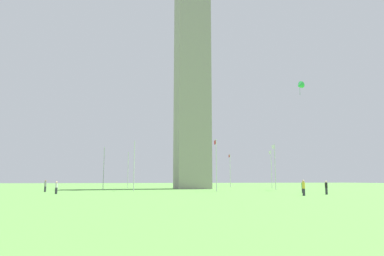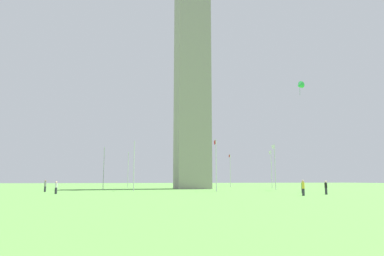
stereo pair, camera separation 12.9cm
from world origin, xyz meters
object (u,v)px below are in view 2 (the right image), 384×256
flagpole_e (104,166)px  flagpole_sw (275,165)px  person_yellow_shirt (303,188)px  person_white_shirt (56,188)px  flagpole_n (177,169)px  flagpole_ne (128,168)px  flagpole_se (134,163)px  person_green_shirt (302,187)px  flagpole_w (271,167)px  kite_green_delta (300,85)px  person_black_shirt (326,188)px  flagpole_nw (230,169)px  person_gray_shirt (45,186)px  flagpole_s (216,163)px  obelisk_monument (192,45)px

flagpole_e → flagpole_sw: bearing=-112.5°
person_yellow_shirt → flagpole_e: bearing=25.9°
flagpole_sw → person_white_shirt: (-10.04, 34.93, -3.65)m
flagpole_n → flagpole_ne: 13.37m
flagpole_se → person_white_shirt: flagpole_se is taller
person_green_shirt → person_yellow_shirt: bearing=136.3°
flagpole_se → flagpole_w: size_ratio=1.00×
flagpole_ne → kite_green_delta: bearing=-133.7°
person_black_shirt → flagpole_e: bearing=6.3°
flagpole_se → flagpole_nw: bearing=-45.0°
person_yellow_shirt → person_black_shirt: bearing=-69.0°
flagpole_w → person_green_shirt: flagpole_w is taller
person_gray_shirt → flagpole_w: bearing=21.8°
flagpole_e → person_green_shirt: bearing=-133.7°
flagpole_sw → flagpole_w: same height
flagpole_n → flagpole_s: size_ratio=1.00×
flagpole_s → person_white_shirt: bearing=102.3°
flagpole_n → flagpole_ne: bearing=112.5°
flagpole_ne → flagpole_s: same height
flagpole_s → person_black_shirt: (-13.67, -9.96, -3.61)m
obelisk_monument → flagpole_n: size_ratio=7.49×
flagpole_s → flagpole_n: bearing=-0.0°
obelisk_monument → person_gray_shirt: (-13.95, 25.38, -29.48)m
flagpole_ne → flagpole_nw: same height
flagpole_e → flagpole_ne: bearing=-22.5°
flagpole_ne → person_gray_shirt: (-26.35, 13.03, -3.57)m
flagpole_n → person_black_shirt: 49.74m
flagpole_e → person_gray_shirt: (-14.00, 7.92, -3.57)m
flagpole_s → person_green_shirt: bearing=-131.2°
flagpole_n → person_yellow_shirt: (-51.15, -5.43, -3.56)m
person_gray_shirt → flagpole_nw: bearing=38.6°
person_yellow_shirt → flagpole_sw: bearing=-26.3°
flagpole_ne → flagpole_n: bearing=-67.5°
person_green_shirt → person_black_shirt: size_ratio=0.96×
flagpole_e → flagpole_s: size_ratio=1.00×
person_yellow_shirt → person_white_shirt: person_yellow_shirt is taller
person_black_shirt → kite_green_delta: kite_green_delta is taller
person_white_shirt → kite_green_delta: kite_green_delta is taller
flagpole_e → person_black_shirt: (-31.13, -27.43, -3.61)m
flagpole_w → kite_green_delta: bearing=175.7°
flagpole_ne → flagpole_e: size_ratio=1.00×
person_white_shirt → flagpole_s: bearing=-48.2°
flagpole_sw → flagpole_w: size_ratio=1.00×
flagpole_ne → person_gray_shirt: bearing=153.7°
flagpole_w → person_white_shirt: flagpole_w is taller
person_gray_shirt → person_yellow_shirt: bearing=-28.9°
flagpole_sw → person_white_shirt: flagpole_sw is taller
flagpole_ne → person_yellow_shirt: flagpole_ne is taller
flagpole_w → person_black_shirt: flagpole_w is taller
person_yellow_shirt → person_white_shirt: 30.20m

